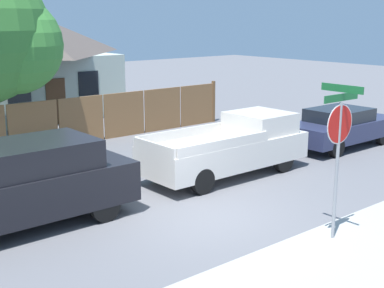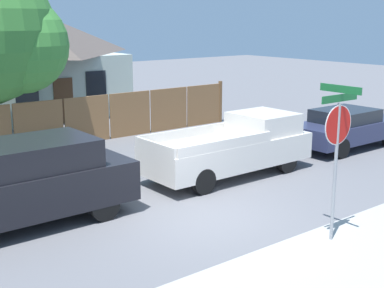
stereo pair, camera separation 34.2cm
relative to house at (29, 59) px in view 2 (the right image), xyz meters
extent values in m
plane|color=slate|center=(-2.48, -16.39, -2.61)|extent=(80.00, 80.00, 0.00)
cube|color=#A3A39E|center=(-2.48, -19.99, -2.61)|extent=(36.00, 3.20, 0.01)
cube|color=brown|center=(-2.80, -7.65, -1.75)|extent=(1.80, 0.06, 1.73)
cube|color=brown|center=(-0.92, -7.65, -1.75)|extent=(1.80, 0.06, 1.73)
cube|color=brown|center=(0.95, -7.65, -1.75)|extent=(1.80, 0.06, 1.73)
cube|color=brown|center=(2.83, -7.65, -1.75)|extent=(1.80, 0.06, 1.73)
cube|color=brown|center=(4.70, -7.65, -1.75)|extent=(1.80, 0.06, 1.73)
cube|color=brown|center=(5.64, -7.65, -1.70)|extent=(0.12, 0.12, 1.83)
cube|color=#B2C1B7|center=(0.00, 0.00, -1.18)|extent=(7.20, 7.34, 2.87)
pyramid|color=#514742|center=(0.00, 0.00, 1.34)|extent=(7.78, 7.92, 2.16)
cube|color=black|center=(-1.62, -3.69, -0.95)|extent=(1.00, 0.04, 1.10)
cube|color=black|center=(1.62, -3.69, -0.95)|extent=(1.00, 0.04, 1.10)
cube|color=brown|center=(0.00, -3.69, -1.61)|extent=(0.90, 0.04, 2.00)
sphere|color=#3C8437|center=(-3.17, -7.35, 1.04)|extent=(3.32, 3.32, 3.32)
cube|color=black|center=(-5.88, -14.15, -1.80)|extent=(4.89, 2.02, 0.94)
cube|color=black|center=(-6.00, -14.15, -1.02)|extent=(3.42, 1.85, 0.63)
cube|color=black|center=(-4.38, -14.14, -1.02)|extent=(0.06, 1.77, 0.53)
cylinder|color=black|center=(-4.37, -13.25, -2.25)|extent=(0.73, 0.22, 0.73)
cylinder|color=black|center=(-4.36, -15.04, -2.25)|extent=(0.73, 0.22, 0.73)
cube|color=silver|center=(0.26, -14.15, -1.89)|extent=(5.25, 1.91, 0.79)
cube|color=silver|center=(1.70, -14.15, -1.19)|extent=(1.68, 1.75, 0.61)
cube|color=silver|center=(-0.64, -13.25, -1.36)|extent=(3.30, 0.09, 0.28)
cube|color=silver|center=(-0.63, -15.05, -1.36)|extent=(3.30, 0.09, 0.28)
cube|color=silver|center=(-2.33, -14.15, -1.36)|extent=(0.08, 1.80, 0.28)
cylinder|color=black|center=(1.88, -13.31, -2.26)|extent=(0.70, 0.22, 0.70)
cylinder|color=black|center=(1.88, -14.98, -2.26)|extent=(0.70, 0.22, 0.70)
cylinder|color=black|center=(-1.37, -13.32, -2.26)|extent=(0.70, 0.22, 0.70)
cylinder|color=black|center=(-1.37, -14.99, -2.26)|extent=(0.70, 0.22, 0.70)
cube|color=#282D4C|center=(6.00, -14.15, -1.97)|extent=(4.61, 1.86, 0.65)
cube|color=black|center=(5.82, -14.15, -1.43)|extent=(2.12, 1.67, 0.45)
cylinder|color=black|center=(7.43, -13.33, -2.28)|extent=(0.67, 0.22, 0.67)
cylinder|color=black|center=(4.57, -13.34, -2.28)|extent=(0.67, 0.22, 0.67)
cylinder|color=black|center=(4.57, -14.97, -2.28)|extent=(0.67, 0.22, 0.67)
cylinder|color=gray|center=(-1.15, -18.95, -1.16)|extent=(0.07, 0.07, 2.90)
cylinder|color=red|center=(-1.15, -18.95, -0.16)|extent=(0.77, 0.03, 0.77)
cylinder|color=white|center=(-1.15, -18.96, -0.16)|extent=(0.82, 0.02, 0.82)
cube|color=#19602D|center=(-1.15, -18.95, 0.39)|extent=(1.09, 0.03, 0.15)
cube|color=#19602D|center=(-1.15, -18.95, 0.57)|extent=(0.03, 0.98, 0.15)
camera|label=1|loc=(-10.23, -25.17, 1.94)|focal=50.00mm
camera|label=2|loc=(-9.96, -25.38, 1.94)|focal=50.00mm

